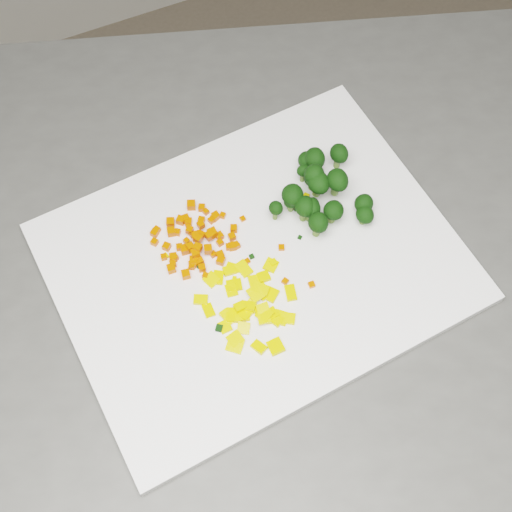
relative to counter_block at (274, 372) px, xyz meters
name	(u,v)px	position (x,y,z in m)	size (l,w,h in m)	color
counter_block	(274,372)	(0.00, 0.00, 0.00)	(1.12, 0.78, 0.90)	#4A4B48
cutting_board	(256,262)	(-0.03, 0.01, 0.46)	(0.47, 0.37, 0.01)	white
carrot_pile	(195,235)	(-0.09, 0.06, 0.48)	(0.11, 0.11, 0.03)	#D84302
pepper_pile	(250,305)	(-0.07, -0.05, 0.47)	(0.12, 0.12, 0.02)	yellow
broccoli_pile	(320,188)	(0.07, 0.05, 0.49)	(0.13, 0.13, 0.06)	black
carrot_cube_0	(201,235)	(-0.08, 0.06, 0.47)	(0.01, 0.01, 0.01)	#D84302
carrot_cube_1	(154,242)	(-0.14, 0.08, 0.47)	(0.01, 0.01, 0.01)	#D84302
carrot_cube_2	(164,257)	(-0.14, 0.05, 0.47)	(0.01, 0.01, 0.01)	#D84302
carrot_cube_3	(229,247)	(-0.06, 0.03, 0.47)	(0.01, 0.01, 0.01)	#D84302
carrot_cube_4	(189,225)	(-0.09, 0.08, 0.47)	(0.01, 0.01, 0.01)	#D84302
carrot_cube_5	(232,246)	(-0.05, 0.03, 0.47)	(0.01, 0.01, 0.01)	#D84302
carrot_cube_6	(202,268)	(-0.10, 0.02, 0.47)	(0.01, 0.01, 0.01)	#D84302
carrot_cube_7	(195,253)	(-0.10, 0.04, 0.47)	(0.01, 0.01, 0.01)	#D84302
carrot_cube_8	(175,257)	(-0.12, 0.05, 0.47)	(0.01, 0.01, 0.01)	#D84302
carrot_cube_9	(216,216)	(-0.06, 0.08, 0.47)	(0.01, 0.01, 0.01)	#D84302
carrot_cube_10	(198,248)	(-0.09, 0.04, 0.48)	(0.01, 0.01, 0.01)	#D84302
carrot_cube_11	(220,255)	(-0.07, 0.03, 0.47)	(0.01, 0.01, 0.01)	#D84302
carrot_cube_12	(220,243)	(-0.07, 0.04, 0.47)	(0.01, 0.01, 0.01)	#D84302
carrot_cube_13	(200,261)	(-0.10, 0.03, 0.47)	(0.01, 0.01, 0.01)	#D84302
carrot_cube_14	(192,234)	(-0.09, 0.07, 0.47)	(0.01, 0.01, 0.01)	#D84302
carrot_cube_15	(170,222)	(-0.11, 0.09, 0.47)	(0.01, 0.01, 0.01)	#D84302
carrot_cube_16	(189,222)	(-0.09, 0.09, 0.47)	(0.01, 0.01, 0.01)	#D84302
carrot_cube_17	(211,220)	(-0.06, 0.08, 0.47)	(0.01, 0.01, 0.01)	#D84302
carrot_cube_18	(194,261)	(-0.10, 0.03, 0.47)	(0.01, 0.01, 0.01)	#D84302
carrot_cube_19	(179,247)	(-0.11, 0.06, 0.47)	(0.01, 0.01, 0.01)	#D84302
carrot_cube_20	(173,257)	(-0.13, 0.05, 0.47)	(0.01, 0.01, 0.01)	#D84302
carrot_cube_21	(201,220)	(-0.07, 0.08, 0.47)	(0.01, 0.01, 0.01)	#D84302
carrot_cube_22	(221,261)	(-0.07, 0.02, 0.47)	(0.01, 0.01, 0.01)	#D84302
carrot_cube_23	(192,266)	(-0.11, 0.03, 0.47)	(0.01, 0.01, 0.01)	#D84302
carrot_cube_24	(196,237)	(-0.09, 0.06, 0.47)	(0.01, 0.01, 0.01)	#D84302
carrot_cube_25	(155,233)	(-0.13, 0.09, 0.47)	(0.01, 0.01, 0.01)	#D84302
carrot_cube_26	(181,220)	(-0.10, 0.09, 0.47)	(0.01, 0.01, 0.01)	#D84302
carrot_cube_27	(191,205)	(-0.08, 0.11, 0.47)	(0.01, 0.01, 0.01)	#D84302
carrot_cube_28	(234,229)	(-0.04, 0.05, 0.47)	(0.01, 0.01, 0.01)	#D84302
carrot_cube_29	(201,225)	(-0.08, 0.07, 0.47)	(0.01, 0.01, 0.01)	#D84302
carrot_cube_30	(187,241)	(-0.10, 0.06, 0.47)	(0.01, 0.01, 0.01)	#D84302
carrot_cube_31	(205,276)	(-0.10, 0.01, 0.47)	(0.01, 0.01, 0.01)	#D84302
carrot_cube_32	(185,249)	(-0.11, 0.05, 0.47)	(0.01, 0.01, 0.01)	#D84302
carrot_cube_33	(212,233)	(-0.07, 0.06, 0.47)	(0.01, 0.01, 0.01)	#D84302
carrot_cube_34	(213,254)	(-0.08, 0.03, 0.47)	(0.01, 0.01, 0.01)	#D84302
carrot_cube_35	(173,264)	(-0.13, 0.04, 0.47)	(0.01, 0.01, 0.01)	#D84302
carrot_cube_36	(232,237)	(-0.05, 0.04, 0.47)	(0.01, 0.01, 0.01)	#D84302
carrot_cube_37	(202,208)	(-0.07, 0.10, 0.47)	(0.01, 0.01, 0.01)	#D84302
carrot_cube_38	(177,232)	(-0.11, 0.08, 0.47)	(0.01, 0.01, 0.01)	#D84302
carrot_cube_39	(219,236)	(-0.06, 0.05, 0.47)	(0.01, 0.01, 0.01)	#D84302
carrot_cube_40	(223,215)	(-0.05, 0.08, 0.47)	(0.01, 0.01, 0.01)	#D84302
carrot_cube_41	(186,219)	(-0.09, 0.09, 0.47)	(0.01, 0.01, 0.01)	#D84302
carrot_cube_42	(208,250)	(-0.08, 0.04, 0.47)	(0.01, 0.01, 0.01)	#D84302
carrot_cube_43	(194,261)	(-0.10, 0.03, 0.47)	(0.01, 0.01, 0.01)	#D84302
carrot_cube_44	(196,254)	(-0.10, 0.04, 0.47)	(0.01, 0.01, 0.01)	#D84302
carrot_cube_45	(190,247)	(-0.10, 0.05, 0.47)	(0.01, 0.01, 0.01)	#D84302
carrot_cube_46	(196,236)	(-0.09, 0.06, 0.47)	(0.01, 0.01, 0.01)	#D84302
carrot_cube_47	(209,236)	(-0.07, 0.05, 0.47)	(0.01, 0.01, 0.01)	#D84302
carrot_cube_48	(236,245)	(-0.05, 0.03, 0.47)	(0.01, 0.01, 0.01)	#D84302
carrot_cube_49	(190,230)	(-0.09, 0.07, 0.47)	(0.01, 0.01, 0.01)	#D84302
carrot_cube_50	(197,237)	(-0.09, 0.06, 0.47)	(0.01, 0.01, 0.01)	#D84302
carrot_cube_51	(206,212)	(-0.06, 0.09, 0.47)	(0.01, 0.01, 0.01)	#D84302
carrot_cube_52	(171,232)	(-0.11, 0.08, 0.47)	(0.01, 0.01, 0.01)	#D84302
carrot_cube_53	(215,217)	(-0.06, 0.08, 0.47)	(0.01, 0.01, 0.01)	#D84302
carrot_cube_54	(157,230)	(-0.13, 0.09, 0.47)	(0.01, 0.01, 0.01)	#D84302
carrot_cube_55	(171,269)	(-0.13, 0.03, 0.47)	(0.01, 0.01, 0.01)	#D84302
carrot_cube_56	(208,249)	(-0.08, 0.04, 0.47)	(0.01, 0.01, 0.01)	#D84302
carrot_cube_57	(167,247)	(-0.13, 0.06, 0.47)	(0.01, 0.01, 0.01)	#D84302
carrot_cube_58	(198,239)	(-0.09, 0.05, 0.48)	(0.01, 0.01, 0.01)	#D84302
carrot_cube_59	(193,264)	(-0.11, 0.03, 0.47)	(0.01, 0.01, 0.01)	#D84302
carrot_cube_60	(186,274)	(-0.12, 0.02, 0.47)	(0.01, 0.01, 0.01)	#D84302
pepper_chunk_0	(271,318)	(-0.05, -0.07, 0.46)	(0.01, 0.01, 0.00)	yellow
pepper_chunk_1	(208,310)	(-0.11, -0.03, 0.46)	(0.02, 0.01, 0.00)	yellow
pepper_chunk_2	(291,293)	(-0.01, -0.05, 0.46)	(0.02, 0.01, 0.00)	yellow
pepper_chunk_3	(234,285)	(-0.07, -0.02, 0.46)	(0.02, 0.02, 0.00)	yellow
pepper_chunk_4	(276,346)	(-0.06, -0.11, 0.47)	(0.02, 0.02, 0.01)	yellow
pepper_chunk_5	(240,306)	(-0.08, -0.05, 0.47)	(0.01, 0.01, 0.00)	yellow
pepper_chunk_6	(246,313)	(-0.07, -0.06, 0.47)	(0.02, 0.01, 0.01)	yellow
pepper_chunk_7	(227,317)	(-0.10, -0.05, 0.47)	(0.02, 0.01, 0.01)	yellow
pepper_chunk_8	(264,293)	(-0.04, -0.04, 0.46)	(0.02, 0.02, 0.00)	yellow
pepper_chunk_9	(218,278)	(-0.09, 0.00, 0.46)	(0.02, 0.01, 0.00)	yellow
pepper_chunk_10	(256,283)	(-0.05, -0.02, 0.46)	(0.02, 0.02, 0.00)	yellow
pepper_chunk_11	(263,309)	(-0.05, -0.06, 0.47)	(0.01, 0.01, 0.00)	yellow
pepper_chunk_12	(231,290)	(-0.08, -0.02, 0.46)	(0.02, 0.01, 0.00)	yellow
pepper_chunk_13	(233,315)	(-0.09, -0.05, 0.47)	(0.02, 0.02, 0.01)	yellow
pepper_chunk_14	(250,306)	(-0.07, -0.05, 0.46)	(0.01, 0.01, 0.00)	yellow
pepper_chunk_15	(244,328)	(-0.08, -0.07, 0.46)	(0.01, 0.01, 0.00)	yellow
pepper_chunk_16	(260,289)	(-0.05, -0.04, 0.47)	(0.02, 0.01, 0.00)	yellow
pepper_chunk_17	(251,309)	(-0.07, -0.05, 0.46)	(0.02, 0.01, 0.00)	yellow
pepper_chunk_18	(280,318)	(-0.04, -0.08, 0.46)	(0.02, 0.02, 0.00)	yellow
pepper_chunk_19	(259,347)	(-0.08, -0.10, 0.47)	(0.02, 0.01, 0.00)	yellow
pepper_chunk_20	(275,318)	(-0.05, -0.07, 0.46)	(0.02, 0.01, 0.00)	yellow
pepper_chunk_21	(271,265)	(-0.02, -0.01, 0.46)	(0.02, 0.02, 0.00)	yellow
pepper_chunk_22	(230,268)	(-0.07, 0.01, 0.46)	(0.01, 0.01, 0.00)	yellow
pepper_chunk_23	(271,314)	(-0.05, -0.07, 0.47)	(0.01, 0.02, 0.00)	yellow
pepper_chunk_24	(242,313)	(-0.08, -0.05, 0.47)	(0.02, 0.02, 0.01)	yellow
pepper_chunk_25	(231,270)	(-0.07, 0.00, 0.47)	(0.02, 0.01, 0.01)	yellow
pepper_chunk_26	(235,339)	(-0.10, -0.08, 0.47)	(0.02, 0.02, 0.01)	yellow
pepper_chunk_27	(249,306)	(-0.07, -0.05, 0.47)	(0.02, 0.01, 0.00)	yellow
pepper_chunk_28	(272,295)	(-0.04, -0.05, 0.46)	(0.02, 0.01, 0.00)	yellow
pepper_chunk_29	(201,300)	(-0.12, -0.02, 0.47)	(0.02, 0.01, 0.01)	yellow
pepper_chunk_30	(211,280)	(-0.09, 0.00, 0.47)	(0.02, 0.02, 0.01)	yellow
pepper_chunk_31	(264,319)	(-0.06, -0.07, 0.47)	(0.01, 0.01, 0.00)	yellow
pepper_chunk_32	(264,314)	(-0.06, -0.07, 0.47)	(0.02, 0.02, 0.00)	yellow
pepper_chunk_33	(264,277)	(-0.04, -0.02, 0.47)	(0.01, 0.01, 0.01)	yellow
pepper_chunk_34	(255,294)	(-0.05, -0.04, 0.47)	(0.02, 0.02, 0.00)	yellow
pepper_chunk_35	(225,327)	(-0.10, -0.06, 0.46)	(0.01, 0.01, 0.00)	yellow
pepper_chunk_36	(288,318)	(-0.03, -0.08, 0.46)	(0.02, 0.01, 0.00)	yellow
pepper_chunk_37	(235,346)	(-0.10, -0.09, 0.46)	(0.02, 0.02, 0.00)	yellow
pepper_chunk_38	(244,269)	(-0.05, 0.00, 0.46)	(0.02, 0.01, 0.00)	yellow
broccoli_floret_0	(313,178)	(0.07, 0.07, 0.49)	(0.03, 0.03, 0.03)	black
broccoli_floret_1	(275,212)	(0.01, 0.05, 0.48)	(0.02, 0.02, 0.03)	black
broccoli_floret_2	(336,184)	(0.09, 0.05, 0.50)	(0.04, 0.04, 0.04)	black
broccoli_floret_3	(318,226)	(0.05, 0.01, 0.48)	(0.03, 0.03, 0.03)	black
broccoli_floret_4	(364,217)	(0.11, 0.00, 0.48)	(0.03, 0.03, 0.03)	black
broccoli_floret_5	(306,163)	(0.08, 0.10, 0.48)	(0.03, 0.03, 0.03)	black
broccoli_floret_6	(310,211)	(0.05, 0.03, 0.48)	(0.03, 0.03, 0.04)	black
broccoli_floret_7	(317,226)	(0.05, 0.01, 0.48)	(0.03, 0.03, 0.04)	black
broccoli_floret_8	(313,180)	(0.08, 0.07, 0.48)	(0.04, 0.04, 0.03)	black
broccoli_floret_9	(313,179)	(0.07, 0.06, 0.50)	(0.04, 0.04, 0.04)	black
broccoli_floret_10	(317,186)	(0.07, 0.05, 0.50)	(0.04, 0.04, 0.04)	black
broccoli_floret_11	(291,204)	(0.04, 0.05, 0.48)	(0.03, 0.03, 0.03)	black
broccoli_floret_12	(332,213)	(0.08, 0.02, 0.48)	(0.04, 0.04, 0.03)	black
broccoli_floret_13	(338,158)	(0.12, 0.09, 0.48)	(0.03, 0.03, 0.04)	black
broccoli_floret_14	(304,210)	(0.04, 0.03, 0.48)	(0.04, 0.04, 0.04)	black
broccoli_floret_15	(363,205)	(0.12, 0.01, 0.48)	(0.03, 0.03, 0.03)	black
broccoli_floret_16	(314,163)	(0.09, 0.09, 0.48)	(0.04, 0.04, 0.04)	black
broccoli_floret_17	(291,199)	(0.04, 0.06, 0.48)	(0.04, 0.04, 0.04)	black
broccoli_floret_18	(303,174)	(0.07, 0.09, 0.48)	(0.02, 0.02, 0.03)	black
broccoli_floret_19	(311,207)	(0.06, 0.04, 0.48)	(0.03, 0.03, 0.03)	black
stray_bit_0	(165,256)	(-0.13, 0.05, 0.47)	(0.01, 0.01, 0.00)	yellow
stray_bit_1	(285,281)	(-0.01, -0.04, 0.47)	(0.01, 0.01, 0.00)	#D84302
stray_bit_2	(201,266)	(-0.10, 0.02, 0.47)	(0.01, 0.01, 0.00)	black
stray_bit_3	(306,196)	(0.06, 0.06, 0.47)	(0.01, 0.01, 0.01)	yellow
stray_bit_4	(307,211)	(0.05, 0.04, 0.47)	(0.01, 0.01, 0.01)	#D84302
stray_bit_5	(219,328)	(-0.11, -0.06, 0.47)	(0.01, 0.01, 0.01)	black
stray_bit_6	(243,219)	(-0.03, 0.06, 0.46)	(0.01, 0.01, 0.00)	#D84302
stray_bit_7	(273,263)	(-0.02, -0.01, 0.47)	(0.01, 0.01, 0.01)	yellow
stray_bit_8	(234,278)	(-0.07, -0.01, 0.46)	(0.00, 0.00, 0.00)	yellow
stray_bit_9	(252,257)	(-0.04, 0.01, 0.46)	(0.01, 0.01, 0.00)	black
stray_bit_10	(300,237)	(0.03, 0.01, 0.46)	(0.00, 0.00, 0.00)	black
stray_bit_11	(297,209)	(0.04, 0.05, 0.46)	(0.01, 0.01, 0.00)	black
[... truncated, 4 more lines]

